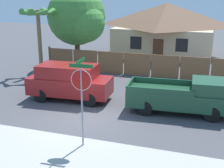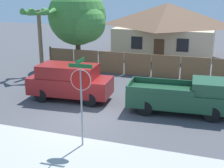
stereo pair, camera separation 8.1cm
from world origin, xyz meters
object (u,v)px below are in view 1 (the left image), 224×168
object	(u,v)px
red_suv	(69,81)
palm_tree	(38,18)
orange_pickup	(183,96)
stop_sign	(81,88)
house	(166,28)
oak_tree	(78,18)

from	to	relation	value
red_suv	palm_tree	bearing A→B (deg)	131.09
orange_pickup	stop_sign	size ratio (longest dim) A/B	1.49
house	oak_tree	distance (m)	9.63
house	red_suv	size ratio (longest dim) A/B	2.01
palm_tree	orange_pickup	world-z (taller)	palm_tree
house	palm_tree	xyz separation A→B (m)	(-7.35, -10.61, 1.53)
house	orange_pickup	distance (m)	15.52
oak_tree	palm_tree	xyz separation A→B (m)	(-1.76, -2.90, 0.13)
oak_tree	palm_tree	size ratio (longest dim) A/B	1.32
house	stop_sign	xyz separation A→B (m)	(0.09, -19.86, -0.14)
oak_tree	orange_pickup	size ratio (longest dim) A/B	1.21
house	red_suv	bearing A→B (deg)	-100.65
house	palm_tree	bearing A→B (deg)	-124.71
house	palm_tree	world-z (taller)	house
oak_tree	orange_pickup	xyz separation A→B (m)	(9.02, -7.34, -3.06)
house	orange_pickup	xyz separation A→B (m)	(3.43, -15.05, -1.66)
oak_tree	orange_pickup	bearing A→B (deg)	-39.13
oak_tree	orange_pickup	world-z (taller)	oak_tree
palm_tree	red_suv	xyz separation A→B (m)	(4.52, -4.46, -3.00)
oak_tree	stop_sign	size ratio (longest dim) A/B	1.81
palm_tree	red_suv	distance (m)	7.02
oak_tree	stop_sign	bearing A→B (deg)	-64.96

